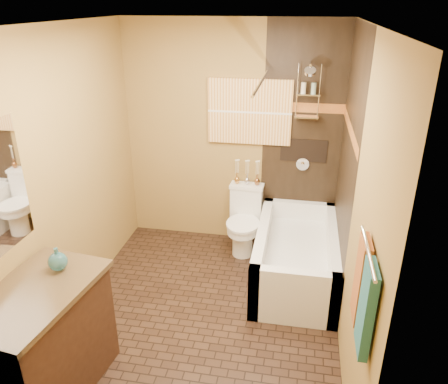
% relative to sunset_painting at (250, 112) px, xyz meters
% --- Properties ---
extents(floor, '(3.00, 3.00, 0.00)m').
position_rel_sunset_painting_xyz_m(floor, '(-0.20, -1.48, -1.55)').
color(floor, black).
rests_on(floor, ground).
extents(wall_left, '(0.02, 3.00, 2.50)m').
position_rel_sunset_painting_xyz_m(wall_left, '(-1.40, -1.48, -0.30)').
color(wall_left, olive).
rests_on(wall_left, floor).
extents(wall_right, '(0.02, 3.00, 2.50)m').
position_rel_sunset_painting_xyz_m(wall_right, '(1.00, -1.48, -0.30)').
color(wall_right, olive).
rests_on(wall_right, floor).
extents(wall_back, '(2.40, 0.02, 2.50)m').
position_rel_sunset_painting_xyz_m(wall_back, '(-0.20, 0.02, -0.30)').
color(wall_back, olive).
rests_on(wall_back, floor).
extents(wall_front, '(2.40, 0.02, 2.50)m').
position_rel_sunset_painting_xyz_m(wall_front, '(-0.20, -2.98, -0.30)').
color(wall_front, olive).
rests_on(wall_front, floor).
extents(ceiling, '(3.00, 3.00, 0.00)m').
position_rel_sunset_painting_xyz_m(ceiling, '(-0.20, -1.48, 0.95)').
color(ceiling, silver).
rests_on(ceiling, wall_back).
extents(alcove_tile_back, '(0.85, 0.01, 2.50)m').
position_rel_sunset_painting_xyz_m(alcove_tile_back, '(0.57, 0.01, -0.30)').
color(alcove_tile_back, black).
rests_on(alcove_tile_back, wall_back).
extents(alcove_tile_right, '(0.01, 1.50, 2.50)m').
position_rel_sunset_painting_xyz_m(alcove_tile_right, '(0.99, -0.73, -0.30)').
color(alcove_tile_right, black).
rests_on(alcove_tile_right, wall_right).
extents(mosaic_band_back, '(0.85, 0.01, 0.10)m').
position_rel_sunset_painting_xyz_m(mosaic_band_back, '(0.57, 0.00, 0.07)').
color(mosaic_band_back, brown).
rests_on(mosaic_band_back, alcove_tile_back).
extents(mosaic_band_right, '(0.01, 1.50, 0.10)m').
position_rel_sunset_painting_xyz_m(mosaic_band_right, '(0.98, -0.73, 0.07)').
color(mosaic_band_right, brown).
rests_on(mosaic_band_right, alcove_tile_right).
extents(alcove_niche, '(0.50, 0.01, 0.25)m').
position_rel_sunset_painting_xyz_m(alcove_niche, '(0.60, 0.01, -0.40)').
color(alcove_niche, black).
rests_on(alcove_niche, alcove_tile_back).
extents(shower_fixtures, '(0.24, 0.33, 1.16)m').
position_rel_sunset_painting_xyz_m(shower_fixtures, '(0.60, -0.10, 0.12)').
color(shower_fixtures, silver).
rests_on(shower_fixtures, floor).
extents(curtain_rod, '(0.03, 1.55, 0.03)m').
position_rel_sunset_painting_xyz_m(curtain_rod, '(0.20, -0.73, 0.47)').
color(curtain_rod, silver).
rests_on(curtain_rod, wall_back).
extents(towel_bar, '(0.02, 0.55, 0.02)m').
position_rel_sunset_painting_xyz_m(towel_bar, '(0.95, -2.53, -0.10)').
color(towel_bar, silver).
rests_on(towel_bar, wall_right).
extents(towel_teal, '(0.05, 0.22, 0.52)m').
position_rel_sunset_painting_xyz_m(towel_teal, '(0.96, -2.66, -0.37)').
color(towel_teal, '#1C505D').
rests_on(towel_teal, towel_bar).
extents(towel_rust, '(0.05, 0.22, 0.52)m').
position_rel_sunset_painting_xyz_m(towel_rust, '(0.96, -2.40, -0.37)').
color(towel_rust, brown).
rests_on(towel_rust, towel_bar).
extents(sunset_painting, '(0.90, 0.04, 0.70)m').
position_rel_sunset_painting_xyz_m(sunset_painting, '(0.00, 0.00, 0.00)').
color(sunset_painting, '#C37B2D').
rests_on(sunset_painting, wall_back).
extents(bathtub, '(0.80, 1.50, 0.55)m').
position_rel_sunset_painting_xyz_m(bathtub, '(0.60, -0.73, -1.33)').
color(bathtub, white).
rests_on(bathtub, floor).
extents(toilet, '(0.38, 0.56, 0.74)m').
position_rel_sunset_painting_xyz_m(toilet, '(0.00, -0.25, -1.17)').
color(toilet, white).
rests_on(toilet, floor).
extents(vanity, '(0.73, 1.07, 0.88)m').
position_rel_sunset_painting_xyz_m(vanity, '(-1.12, -2.48, -1.11)').
color(vanity, black).
rests_on(vanity, floor).
extents(teal_bottle, '(0.17, 0.17, 0.22)m').
position_rel_sunset_painting_xyz_m(teal_bottle, '(-1.07, -2.21, -0.58)').
color(teal_bottle, '#23606A').
rests_on(teal_bottle, vanity).
extents(bud_vases, '(0.29, 0.06, 0.28)m').
position_rel_sunset_painting_xyz_m(bud_vases, '(0.00, -0.09, -0.65)').
color(bud_vases, '#C3893D').
rests_on(bud_vases, toilet).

